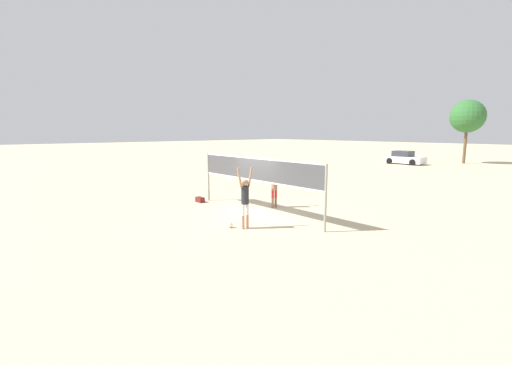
{
  "coord_description": "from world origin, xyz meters",
  "views": [
    {
      "loc": [
        10.93,
        -9.49,
        3.53
      ],
      "look_at": [
        0.0,
        0.0,
        1.33
      ],
      "focal_mm": 24.0,
      "sensor_mm": 36.0,
      "label": 1
    }
  ],
  "objects_px": {
    "player_blocker": "(274,185)",
    "tree_left_cluster": "(468,117)",
    "volleyball_net": "(256,173)",
    "player_spiker": "(245,196)",
    "volleyball": "(230,225)",
    "gear_bag": "(200,200)",
    "parked_car_mid": "(404,158)"
  },
  "relations": [
    {
      "from": "volleyball_net",
      "to": "volleyball",
      "type": "bearing_deg",
      "value": -64.11
    },
    {
      "from": "player_blocker",
      "to": "tree_left_cluster",
      "type": "xyz_separation_m",
      "value": [
        -2.17,
        31.21,
        4.03
      ]
    },
    {
      "from": "player_blocker",
      "to": "volleyball",
      "type": "xyz_separation_m",
      "value": [
        1.38,
        -3.6,
        -0.96
      ]
    },
    {
      "from": "player_spiker",
      "to": "parked_car_mid",
      "type": "distance_m",
      "value": 29.8
    },
    {
      "from": "volleyball_net",
      "to": "volleyball",
      "type": "distance_m",
      "value": 2.97
    },
    {
      "from": "player_blocker",
      "to": "parked_car_mid",
      "type": "bearing_deg",
      "value": -166.44
    },
    {
      "from": "tree_left_cluster",
      "to": "parked_car_mid",
      "type": "bearing_deg",
      "value": -124.69
    },
    {
      "from": "volleyball_net",
      "to": "volleyball",
      "type": "xyz_separation_m",
      "value": [
        1.07,
        -2.21,
        -1.66
      ]
    },
    {
      "from": "gear_bag",
      "to": "parked_car_mid",
      "type": "bearing_deg",
      "value": 95.9
    },
    {
      "from": "tree_left_cluster",
      "to": "volleyball_net",
      "type": "bearing_deg",
      "value": -85.65
    },
    {
      "from": "player_spiker",
      "to": "gear_bag",
      "type": "distance_m",
      "value": 5.39
    },
    {
      "from": "player_blocker",
      "to": "volleyball",
      "type": "bearing_deg",
      "value": 20.96
    },
    {
      "from": "player_spiker",
      "to": "player_blocker",
      "type": "height_order",
      "value": "player_spiker"
    },
    {
      "from": "volleyball",
      "to": "parked_car_mid",
      "type": "xyz_separation_m",
      "value": [
        -7.52,
        29.07,
        0.52
      ]
    },
    {
      "from": "volleyball",
      "to": "tree_left_cluster",
      "type": "bearing_deg",
      "value": 95.82
    },
    {
      "from": "volleyball_net",
      "to": "player_spiker",
      "type": "xyz_separation_m",
      "value": [
        1.51,
        -1.84,
        -0.58
      ]
    },
    {
      "from": "player_blocker",
      "to": "gear_bag",
      "type": "bearing_deg",
      "value": -59.17
    },
    {
      "from": "volleyball_net",
      "to": "player_blocker",
      "type": "distance_m",
      "value": 1.59
    },
    {
      "from": "volleyball",
      "to": "tree_left_cluster",
      "type": "xyz_separation_m",
      "value": [
        -3.55,
        34.81,
        4.99
      ]
    },
    {
      "from": "volleyball_net",
      "to": "tree_left_cluster",
      "type": "height_order",
      "value": "tree_left_cluster"
    },
    {
      "from": "player_blocker",
      "to": "tree_left_cluster",
      "type": "height_order",
      "value": "tree_left_cluster"
    },
    {
      "from": "volleyball",
      "to": "parked_car_mid",
      "type": "distance_m",
      "value": 30.03
    },
    {
      "from": "gear_bag",
      "to": "volleyball_net",
      "type": "bearing_deg",
      "value": 9.18
    },
    {
      "from": "gear_bag",
      "to": "parked_car_mid",
      "type": "relative_size",
      "value": 0.12
    },
    {
      "from": "gear_bag",
      "to": "player_spiker",
      "type": "bearing_deg",
      "value": -13.77
    },
    {
      "from": "tree_left_cluster",
      "to": "player_spiker",
      "type": "bearing_deg",
      "value": -83.39
    },
    {
      "from": "player_blocker",
      "to": "gear_bag",
      "type": "distance_m",
      "value": 3.97
    },
    {
      "from": "volleyball",
      "to": "player_blocker",
      "type": "bearing_deg",
      "value": 110.96
    },
    {
      "from": "tree_left_cluster",
      "to": "gear_bag",
      "type": "bearing_deg",
      "value": -91.96
    },
    {
      "from": "volleyball_net",
      "to": "parked_car_mid",
      "type": "bearing_deg",
      "value": 103.5
    },
    {
      "from": "volleyball",
      "to": "gear_bag",
      "type": "bearing_deg",
      "value": 160.89
    },
    {
      "from": "volleyball_net",
      "to": "player_blocker",
      "type": "bearing_deg",
      "value": 102.42
    }
  ]
}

